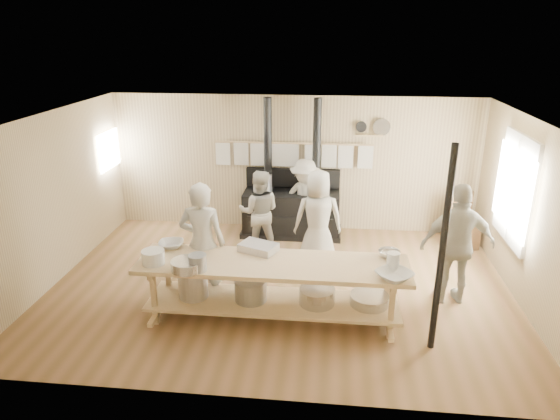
{
  "coord_description": "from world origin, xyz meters",
  "views": [
    {
      "loc": [
        0.73,
        -6.81,
        3.77
      ],
      "look_at": [
        -0.02,
        0.2,
        1.19
      ],
      "focal_mm": 32.0,
      "sensor_mm": 36.0,
      "label": 1
    }
  ],
  "objects": [
    {
      "name": "bucket_galv",
      "position": [
        -0.92,
        -1.23,
        0.96
      ],
      "size": [
        0.25,
        0.25,
        0.22
      ],
      "primitive_type": "cylinder",
      "rotation": [
        0.0,
        0.0,
        0.07
      ],
      "color": "gray",
      "rests_on": "prep_table"
    },
    {
      "name": "room_shell",
      "position": [
        0.0,
        0.0,
        1.62
      ],
      "size": [
        7.0,
        7.0,
        7.0
      ],
      "color": "tan",
      "rests_on": "ground"
    },
    {
      "name": "chair",
      "position": [
        3.15,
        1.88,
        0.29
      ],
      "size": [
        0.55,
        0.55,
        0.98
      ],
      "rotation": [
        0.0,
        0.0,
        0.25
      ],
      "color": "brown",
      "rests_on": "ground"
    },
    {
      "name": "ground",
      "position": [
        0.0,
        0.0,
        0.0
      ],
      "size": [
        7.0,
        7.0,
        0.0
      ],
      "primitive_type": "plane",
      "color": "brown",
      "rests_on": "ground"
    },
    {
      "name": "stove",
      "position": [
        -0.01,
        2.12,
        0.52
      ],
      "size": [
        1.9,
        0.75,
        2.6
      ],
      "color": "black",
      "rests_on": "ground"
    },
    {
      "name": "bowl_white_b",
      "position": [
        1.55,
        -1.21,
        0.9
      ],
      "size": [
        0.6,
        0.6,
        0.1
      ],
      "primitive_type": "imported",
      "rotation": [
        0.0,
        0.0,
        2.29
      ],
      "color": "silver",
      "rests_on": "prep_table"
    },
    {
      "name": "cook_center",
      "position": [
        0.54,
        0.87,
        0.81
      ],
      "size": [
        0.85,
        0.61,
        1.63
      ],
      "primitive_type": "imported",
      "rotation": [
        0.0,
        0.0,
        3.26
      ],
      "color": "#A7A494",
      "rests_on": "ground"
    },
    {
      "name": "towel_rail",
      "position": [
        -0.0,
        2.4,
        1.55
      ],
      "size": [
        3.0,
        0.04,
        0.47
      ],
      "color": "tan",
      "rests_on": "ground"
    },
    {
      "name": "cook_right",
      "position": [
        2.54,
        -0.15,
        0.89
      ],
      "size": [
        1.09,
        0.55,
        1.79
      ],
      "primitive_type": "imported",
      "rotation": [
        0.0,
        0.0,
        3.25
      ],
      "color": "#A7A494",
      "rests_on": "ground"
    },
    {
      "name": "cook_far_left",
      "position": [
        -1.05,
        -0.51,
        0.9
      ],
      "size": [
        0.66,
        0.44,
        1.8
      ],
      "primitive_type": "imported",
      "rotation": [
        0.0,
        0.0,
        3.15
      ],
      "color": "#A7A494",
      "rests_on": "ground"
    },
    {
      "name": "mixing_bowl_large",
      "position": [
        -1.06,
        -1.23,
        0.92
      ],
      "size": [
        0.54,
        0.54,
        0.13
      ],
      "primitive_type": "cylinder",
      "rotation": [
        0.0,
        0.0,
        0.38
      ],
      "color": "silver",
      "rests_on": "prep_table"
    },
    {
      "name": "pitcher",
      "position": [
        1.55,
        -0.98,
        0.98
      ],
      "size": [
        0.17,
        0.17,
        0.25
      ],
      "primitive_type": "cylinder",
      "rotation": [
        0.0,
        0.0,
        -0.1
      ],
      "color": "silver",
      "rests_on": "prep_table"
    },
    {
      "name": "deep_bowl_enamel",
      "position": [
        -1.55,
        -1.1,
        0.94
      ],
      "size": [
        0.38,
        0.38,
        0.19
      ],
      "primitive_type": "cylinder",
      "rotation": [
        0.0,
        0.0,
        -0.31
      ],
      "color": "silver",
      "rests_on": "prep_table"
    },
    {
      "name": "left_opening",
      "position": [
        -3.45,
        2.0,
        1.6
      ],
      "size": [
        0.0,
        0.9,
        0.9
      ],
      "color": "white",
      "rests_on": "ground"
    },
    {
      "name": "roasting_pan",
      "position": [
        -0.24,
        -0.57,
        0.9
      ],
      "size": [
        0.58,
        0.49,
        0.11
      ],
      "primitive_type": "cube",
      "rotation": [
        0.0,
        0.0,
        -0.4
      ],
      "color": "#B2B2B7",
      "rests_on": "prep_table"
    },
    {
      "name": "cook_by_window",
      "position": [
        0.26,
        1.95,
        0.76
      ],
      "size": [
        1.05,
        0.69,
        1.53
      ],
      "primitive_type": "imported",
      "rotation": [
        0.0,
        0.0,
        -0.13
      ],
      "color": "#A7A494",
      "rests_on": "ground"
    },
    {
      "name": "bowl_steel_a",
      "position": [
        -0.27,
        -0.57,
        0.9
      ],
      "size": [
        0.41,
        0.41,
        0.1
      ],
      "primitive_type": "imported",
      "rotation": [
        0.0,
        0.0,
        0.43
      ],
      "color": "silver",
      "rests_on": "prep_table"
    },
    {
      "name": "cook_left",
      "position": [
        -0.49,
        1.26,
        0.75
      ],
      "size": [
        0.76,
        0.61,
        1.49
      ],
      "primitive_type": "imported",
      "rotation": [
        0.0,
        0.0,
        3.2
      ],
      "color": "#A7A494",
      "rests_on": "ground"
    },
    {
      "name": "bowl_steel_b",
      "position": [
        1.55,
        -0.57,
        0.9
      ],
      "size": [
        0.3,
        0.3,
        0.09
      ],
      "primitive_type": "imported",
      "rotation": [
        0.0,
        0.0,
        3.16
      ],
      "color": "silver",
      "rests_on": "prep_table"
    },
    {
      "name": "back_wall_shelf",
      "position": [
        1.46,
        2.43,
        2.0
      ],
      "size": [
        0.63,
        0.14,
        0.32
      ],
      "color": "tan",
      "rests_on": "ground"
    },
    {
      "name": "prep_table",
      "position": [
        -0.01,
        -0.9,
        0.52
      ],
      "size": [
        3.6,
        0.9,
        0.85
      ],
      "color": "tan",
      "rests_on": "ground"
    },
    {
      "name": "bowl_white_a",
      "position": [
        -1.48,
        -0.57,
        0.89
      ],
      "size": [
        0.41,
        0.41,
        0.09
      ],
      "primitive_type": "imported",
      "rotation": [
        0.0,
        0.0,
        0.18
      ],
      "color": "silver",
      "rests_on": "prep_table"
    },
    {
      "name": "window_right",
      "position": [
        3.47,
        0.6,
        1.5
      ],
      "size": [
        0.09,
        1.5,
        1.65
      ],
      "color": "beige",
      "rests_on": "ground"
    },
    {
      "name": "support_post",
      "position": [
        2.05,
        -1.35,
        1.3
      ],
      "size": [
        0.08,
        0.08,
        2.6
      ],
      "primitive_type": "cylinder",
      "color": "black",
      "rests_on": "ground"
    }
  ]
}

